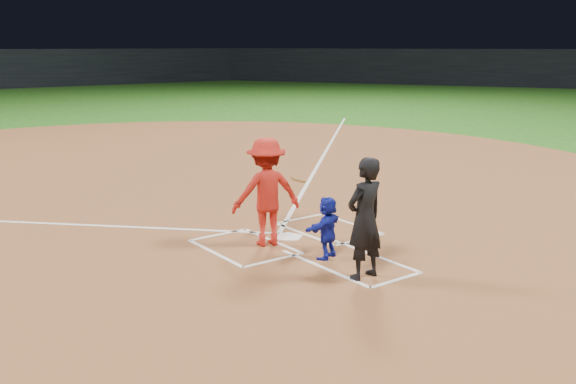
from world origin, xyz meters
TOP-DOWN VIEW (x-y plane):
  - ground at (0.00, 0.00)m, footprint 120.00×120.00m
  - home_plate_dirt at (0.00, 6.00)m, footprint 28.00×28.00m
  - stadium_wall_right at (42.00, 24.00)m, footprint 31.04×52.56m
  - home_plate at (0.00, 0.00)m, footprint 0.60×0.60m
  - catcher at (-0.17, -1.34)m, footprint 1.04×0.65m
  - umpire at (-0.33, -2.41)m, footprint 0.72×0.50m
  - chalk_markings at (0.00, 5.29)m, footprint 28.35×17.32m
  - batter_at_plate at (-0.56, -0.11)m, footprint 1.66×1.06m

SIDE VIEW (x-z plane):
  - ground at x=0.00m, z-range 0.00..0.00m
  - home_plate_dirt at x=0.00m, z-range 0.00..0.01m
  - chalk_markings at x=0.00m, z-range 0.01..0.02m
  - home_plate at x=0.00m, z-range 0.01..0.03m
  - catcher at x=-0.17m, z-range 0.01..1.08m
  - umpire at x=-0.33m, z-range 0.01..1.91m
  - batter_at_plate at x=-0.56m, z-range 0.01..1.95m
  - stadium_wall_right at x=42.00m, z-range 0.00..3.20m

